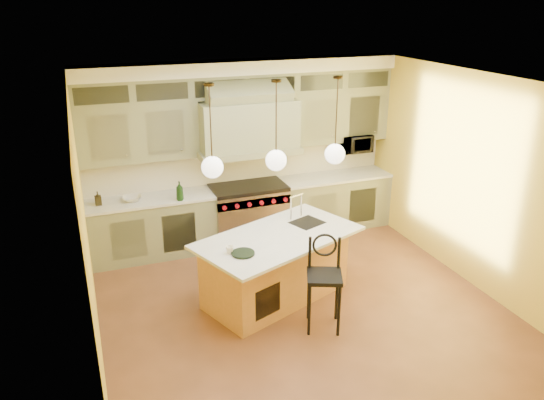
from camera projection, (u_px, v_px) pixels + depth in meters
name	position (u px, v px, depth m)	size (l,w,h in m)	color
floor	(300.00, 306.00, 6.95)	(5.00, 5.00, 0.00)	#56331D
ceiling	(305.00, 82.00, 5.90)	(5.00, 5.00, 0.00)	white
wall_back	(241.00, 150.00, 8.61)	(5.00, 5.00, 0.00)	yellow
wall_front	(427.00, 310.00, 4.24)	(5.00, 5.00, 0.00)	yellow
wall_left	(86.00, 233.00, 5.61)	(5.00, 5.00, 0.00)	yellow
wall_right	(470.00, 180.00, 7.24)	(5.00, 5.00, 0.00)	yellow
back_cabinetry	(246.00, 156.00, 8.38)	(5.00, 0.77, 2.90)	gray
range	(249.00, 213.00, 8.65)	(1.20, 0.74, 0.96)	silver
kitchen_island	(276.00, 265.00, 6.99)	(2.39, 1.84, 1.35)	#AC793D
counter_stool	(324.00, 277.00, 6.30)	(0.54, 0.54, 1.17)	black
microwave	(354.00, 143.00, 9.03)	(0.54, 0.37, 0.30)	black
oil_bottle_a	(180.00, 191.00, 7.87)	(0.11, 0.11, 0.29)	black
oil_bottle_b	(98.00, 198.00, 7.71)	(0.09, 0.09, 0.20)	black
fruit_bowl	(132.00, 199.00, 7.89)	(0.28, 0.28, 0.07)	silver
cup	(230.00, 250.00, 6.32)	(0.10, 0.10, 0.09)	white
pendant_left	(212.00, 165.00, 6.20)	(0.26, 0.26, 1.11)	#2D2319
pendant_center	(276.00, 158.00, 6.46)	(0.26, 0.26, 1.11)	#2D2319
pendant_right	(335.00, 152.00, 6.72)	(0.26, 0.26, 1.11)	#2D2319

